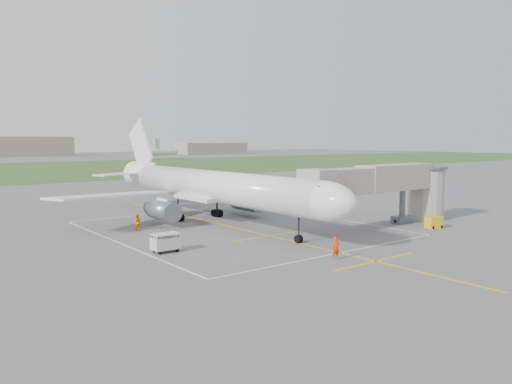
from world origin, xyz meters
TOP-DOWN VIEW (x-y plane):
  - ground at (0.00, 0.00)m, footprint 700.00×700.00m
  - apron_markings at (0.00, -5.82)m, footprint 28.20×60.00m
  - airliner at (-0.00, 0.75)m, footprint 38.93×46.75m
  - jet_bridge at (15.72, -13.50)m, footprint 23.40×5.00m
  - gpu_unit at (17.96, -17.91)m, footprint 2.03×1.63m
  - baggage_cart at (-12.26, -10.12)m, footprint 2.45×1.47m
  - ramp_worker_nose at (-2.15, -21.50)m, footprint 0.79×0.60m
  - ramp_worker_wing at (-9.71, 1.61)m, footprint 1.09×0.96m

SIDE VIEW (x-z plane):
  - ground at x=0.00m, z-range 0.00..0.00m
  - apron_markings at x=0.00m, z-range 0.00..0.01m
  - gpu_unit at x=17.96m, z-range -0.01..1.34m
  - baggage_cart at x=-12.26m, z-range 0.02..1.72m
  - ramp_worker_wing at x=-9.71m, z-range 0.00..1.87m
  - ramp_worker_nose at x=-2.15m, z-range 0.00..1.95m
  - airliner at x=0.00m, z-range -2.37..11.15m
  - jet_bridge at x=15.72m, z-range 1.14..8.34m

